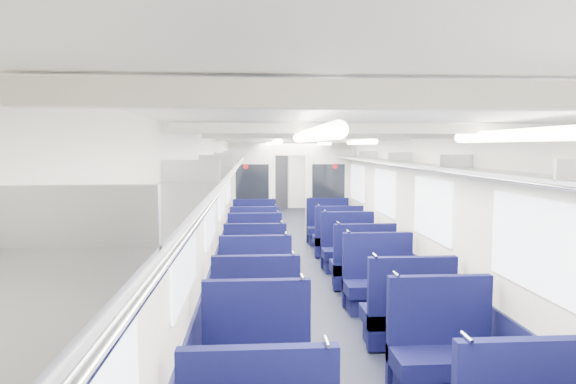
{
  "coord_description": "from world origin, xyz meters",
  "views": [
    {
      "loc": [
        -0.85,
        -9.08,
        2.2
      ],
      "look_at": [
        -0.05,
        2.63,
        1.15
      ],
      "focal_mm": 31.7,
      "sensor_mm": 36.0,
      "label": 1
    }
  ],
  "objects_px": {
    "seat_15": "(348,252)",
    "bulkhead": "(290,189)",
    "seat_13": "(363,268)",
    "seat_18": "(255,232)",
    "seat_6": "(257,364)",
    "seat_10": "(256,291)",
    "seat_11": "(379,286)",
    "seat_16": "(255,241)",
    "seat_7": "(443,357)",
    "seat_19": "(328,230)",
    "seat_12": "(255,267)",
    "seat_8": "(256,316)",
    "end_door": "(277,180)",
    "seat_9": "(408,318)",
    "seat_14": "(255,254)",
    "seat_17": "(338,240)"
  },
  "relations": [
    {
      "from": "seat_7",
      "to": "seat_18",
      "type": "relative_size",
      "value": 1.0
    },
    {
      "from": "seat_10",
      "to": "seat_19",
      "type": "xyz_separation_m",
      "value": [
        1.66,
        4.79,
        0.0
      ]
    },
    {
      "from": "seat_7",
      "to": "seat_8",
      "type": "xyz_separation_m",
      "value": [
        -1.66,
        1.23,
        0.0
      ]
    },
    {
      "from": "seat_8",
      "to": "seat_18",
      "type": "bearing_deg",
      "value": 90.0
    },
    {
      "from": "seat_7",
      "to": "seat_17",
      "type": "height_order",
      "value": "same"
    },
    {
      "from": "seat_14",
      "to": "seat_8",
      "type": "bearing_deg",
      "value": -90.0
    },
    {
      "from": "seat_6",
      "to": "seat_13",
      "type": "bearing_deg",
      "value": 63.93
    },
    {
      "from": "seat_9",
      "to": "seat_13",
      "type": "relative_size",
      "value": 1.0
    },
    {
      "from": "seat_15",
      "to": "seat_18",
      "type": "relative_size",
      "value": 1.0
    },
    {
      "from": "end_door",
      "to": "seat_18",
      "type": "relative_size",
      "value": 1.87
    },
    {
      "from": "seat_15",
      "to": "seat_18",
      "type": "distance_m",
      "value": 2.84
    },
    {
      "from": "seat_18",
      "to": "seat_11",
      "type": "bearing_deg",
      "value": -69.87
    },
    {
      "from": "seat_9",
      "to": "seat_13",
      "type": "distance_m",
      "value": 2.31
    },
    {
      "from": "seat_18",
      "to": "seat_15",
      "type": "bearing_deg",
      "value": -54.26
    },
    {
      "from": "seat_6",
      "to": "seat_16",
      "type": "height_order",
      "value": "same"
    },
    {
      "from": "seat_13",
      "to": "seat_18",
      "type": "relative_size",
      "value": 1.0
    },
    {
      "from": "seat_10",
      "to": "seat_11",
      "type": "relative_size",
      "value": 1.0
    },
    {
      "from": "seat_8",
      "to": "seat_10",
      "type": "distance_m",
      "value": 0.97
    },
    {
      "from": "seat_10",
      "to": "bulkhead",
      "type": "bearing_deg",
      "value": 80.86
    },
    {
      "from": "bulkhead",
      "to": "seat_11",
      "type": "bearing_deg",
      "value": -80.66
    },
    {
      "from": "bulkhead",
      "to": "seat_12",
      "type": "relative_size",
      "value": 2.62
    },
    {
      "from": "seat_10",
      "to": "seat_7",
      "type": "bearing_deg",
      "value": -52.98
    },
    {
      "from": "seat_16",
      "to": "bulkhead",
      "type": "bearing_deg",
      "value": 63.62
    },
    {
      "from": "end_door",
      "to": "seat_10",
      "type": "distance_m",
      "value": 11.6
    },
    {
      "from": "seat_12",
      "to": "seat_19",
      "type": "bearing_deg",
      "value": 64.54
    },
    {
      "from": "end_door",
      "to": "seat_14",
      "type": "height_order",
      "value": "end_door"
    },
    {
      "from": "seat_15",
      "to": "seat_16",
      "type": "bearing_deg",
      "value": 145.3
    },
    {
      "from": "seat_12",
      "to": "seat_19",
      "type": "xyz_separation_m",
      "value": [
        1.66,
        3.49,
        0.0
      ]
    },
    {
      "from": "seat_7",
      "to": "seat_15",
      "type": "bearing_deg",
      "value": 90.0
    },
    {
      "from": "seat_12",
      "to": "seat_17",
      "type": "height_order",
      "value": "same"
    },
    {
      "from": "seat_10",
      "to": "seat_11",
      "type": "xyz_separation_m",
      "value": [
        1.66,
        0.11,
        0.0
      ]
    },
    {
      "from": "seat_7",
      "to": "seat_10",
      "type": "relative_size",
      "value": 1.0
    },
    {
      "from": "seat_14",
      "to": "seat_15",
      "type": "xyz_separation_m",
      "value": [
        1.66,
        0.06,
        0.0
      ]
    },
    {
      "from": "seat_16",
      "to": "seat_10",
      "type": "bearing_deg",
      "value": -90.0
    },
    {
      "from": "seat_11",
      "to": "seat_16",
      "type": "height_order",
      "value": "same"
    },
    {
      "from": "seat_15",
      "to": "bulkhead",
      "type": "bearing_deg",
      "value": 106.39
    },
    {
      "from": "end_door",
      "to": "seat_13",
      "type": "height_order",
      "value": "end_door"
    },
    {
      "from": "seat_10",
      "to": "seat_16",
      "type": "height_order",
      "value": "same"
    },
    {
      "from": "bulkhead",
      "to": "seat_13",
      "type": "relative_size",
      "value": 2.62
    },
    {
      "from": "bulkhead",
      "to": "seat_8",
      "type": "bearing_deg",
      "value": -97.72
    },
    {
      "from": "end_door",
      "to": "seat_6",
      "type": "relative_size",
      "value": 1.87
    },
    {
      "from": "seat_12",
      "to": "seat_19",
      "type": "relative_size",
      "value": 1.0
    },
    {
      "from": "end_door",
      "to": "seat_12",
      "type": "xyz_separation_m",
      "value": [
        -0.83,
        -10.25,
        -0.67
      ]
    },
    {
      "from": "seat_7",
      "to": "seat_11",
      "type": "xyz_separation_m",
      "value": [
        0.0,
        2.31,
        0.0
      ]
    },
    {
      "from": "bulkhead",
      "to": "seat_19",
      "type": "xyz_separation_m",
      "value": [
        0.83,
        -0.37,
        -0.9
      ]
    },
    {
      "from": "seat_9",
      "to": "seat_19",
      "type": "bearing_deg",
      "value": 90.0
    },
    {
      "from": "seat_10",
      "to": "seat_13",
      "type": "relative_size",
      "value": 1.0
    },
    {
      "from": "bulkhead",
      "to": "seat_6",
      "type": "bearing_deg",
      "value": -96.41
    },
    {
      "from": "seat_7",
      "to": "seat_15",
      "type": "xyz_separation_m",
      "value": [
        0.0,
        4.53,
        0.0
      ]
    },
    {
      "from": "seat_16",
      "to": "seat_18",
      "type": "distance_m",
      "value": 1.16
    }
  ]
}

